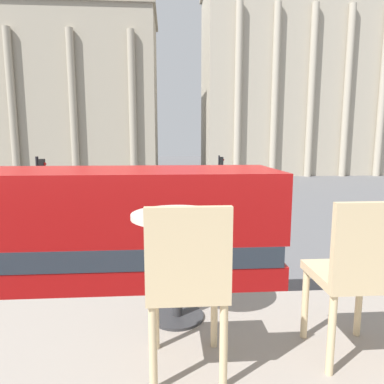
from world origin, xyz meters
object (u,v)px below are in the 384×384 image
object	(u,v)px
cafe_chair_1	(357,271)
plaza_building_right	(327,83)
traffic_light_near	(41,193)
cafe_chair_0	(187,280)
plaza_building_left	(57,96)
car_silver	(48,195)
pedestrian_black	(92,195)
traffic_light_mid	(220,175)
pedestrian_white	(261,186)
double_decker_bus	(44,249)
cafe_dining_table	(177,242)

from	to	relation	value
cafe_chair_1	plaza_building_right	xyz separation A→B (m)	(22.32, 48.73, 8.90)
traffic_light_near	cafe_chair_1	bearing A→B (deg)	-63.59
cafe_chair_0	plaza_building_right	xyz separation A→B (m)	(23.23, 48.79, 8.90)
plaza_building_left	car_silver	xyz separation A→B (m)	(5.85, -22.87, -10.01)
traffic_light_near	car_silver	distance (m)	12.84
pedestrian_black	plaza_building_left	bearing A→B (deg)	-130.59
car_silver	traffic_light_mid	bearing A→B (deg)	-4.97
plaza_building_right	pedestrian_white	size ratio (longest dim) A/B	22.49
traffic_light_near	pedestrian_white	world-z (taller)	traffic_light_near
double_decker_bus	plaza_building_left	world-z (taller)	plaza_building_left
cafe_chair_1	car_silver	world-z (taller)	cafe_chair_1
plaza_building_left	traffic_light_mid	distance (m)	32.99
car_silver	pedestrian_black	bearing A→B (deg)	-23.70
plaza_building_left	cafe_dining_table	bearing A→B (deg)	-72.21
cafe_chair_0	traffic_light_mid	bearing A→B (deg)	77.66
traffic_light_near	car_silver	bearing A→B (deg)	108.13
plaza_building_right	car_silver	size ratio (longest dim) A/B	8.69
traffic_light_mid	pedestrian_white	size ratio (longest dim) A/B	2.33
cafe_dining_table	traffic_light_near	world-z (taller)	cafe_dining_table
double_decker_bus	traffic_light_near	distance (m)	6.67
cafe_chair_1	cafe_chair_0	bearing A→B (deg)	-172.99
plaza_building_left	traffic_light_mid	xyz separation A→B (m)	(18.46, -26.08, -8.23)
plaza_building_right	traffic_light_mid	size ratio (longest dim) A/B	9.64
plaza_building_right	traffic_light_near	bearing A→B (deg)	-128.10
double_decker_bus	plaza_building_left	size ratio (longest dim) A/B	0.39
plaza_building_right	pedestrian_white	bearing A→B (deg)	-125.04
double_decker_bus	cafe_dining_table	size ratio (longest dim) A/B	14.65
cafe_dining_table	car_silver	bearing A→B (deg)	110.95
double_decker_bus	cafe_chair_1	xyz separation A→B (m)	(3.88, -6.15, 1.81)
plaza_building_left	pedestrian_white	xyz separation A→B (m)	(22.77, -20.73, -9.78)
traffic_light_near	traffic_light_mid	bearing A→B (deg)	45.63
double_decker_bus	pedestrian_black	bearing A→B (deg)	100.71
double_decker_bus	cafe_chair_0	distance (m)	7.11
car_silver	pedestrian_white	bearing A→B (deg)	16.52
plaza_building_left	traffic_light_near	size ratio (longest dim) A/B	6.55
cafe_dining_table	car_silver	distance (m)	25.86
cafe_chair_0	double_decker_bus	bearing A→B (deg)	112.34
plaza_building_left	plaza_building_right	distance (m)	38.37
plaza_building_left	pedestrian_black	world-z (taller)	plaza_building_left
pedestrian_black	traffic_light_near	bearing A→B (deg)	28.90
cafe_chair_0	traffic_light_mid	distance (m)	21.64
plaza_building_left	traffic_light_near	distance (m)	37.15
cafe_dining_table	pedestrian_white	size ratio (longest dim) A/B	0.45
plaza_building_left	traffic_light_near	xyz separation A→B (m)	(9.80, -34.93, -8.00)
traffic_light_near	car_silver	world-z (taller)	traffic_light_near
traffic_light_near	cafe_chair_0	bearing A→B (deg)	-67.13
cafe_dining_table	plaza_building_right	xyz separation A→B (m)	(23.26, 48.20, 8.88)
pedestrian_white	cafe_chair_1	bearing A→B (deg)	41.67
traffic_light_near	car_silver	size ratio (longest dim) A/B	0.99
double_decker_bus	car_silver	distance (m)	19.41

